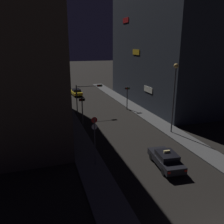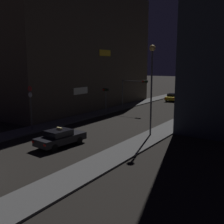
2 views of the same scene
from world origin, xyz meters
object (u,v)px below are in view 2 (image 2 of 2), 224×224
object	(u,v)px
far_car	(173,97)
traffic_light_right_kerb	(181,95)
taxi	(60,138)
sign_pole_left	(31,104)
street_lamp_near_block	(152,73)
traffic_light_left_kerb	(106,96)
traffic_light_overhead	(132,88)

from	to	relation	value
far_car	traffic_light_right_kerb	world-z (taller)	traffic_light_right_kerb
taxi	sign_pole_left	bearing A→B (deg)	160.94
far_car	street_lamp_near_block	xyz separation A→B (m)	(7.59, -25.81, 5.28)
far_car	traffic_light_left_kerb	size ratio (longest dim) A/B	1.22
taxi	traffic_light_overhead	xyz separation A→B (m)	(-3.24, 18.15, 2.74)
taxi	traffic_light_overhead	distance (m)	18.64
far_car	traffic_light_left_kerb	xyz separation A→B (m)	(-2.29, -19.09, 1.94)
far_car	street_lamp_near_block	distance (m)	27.41
taxi	traffic_light_overhead	size ratio (longest dim) A/B	0.97
far_car	traffic_light_left_kerb	distance (m)	19.33
taxi	traffic_light_left_kerb	distance (m)	14.74
traffic_light_left_kerb	street_lamp_near_block	bearing A→B (deg)	-34.19
traffic_light_overhead	traffic_light_left_kerb	distance (m)	4.75
far_car	traffic_light_overhead	xyz separation A→B (m)	(-0.64, -14.71, 2.75)
traffic_light_right_kerb	street_lamp_near_block	distance (m)	12.32
traffic_light_overhead	traffic_light_right_kerb	world-z (taller)	traffic_light_overhead
traffic_light_overhead	traffic_light_left_kerb	xyz separation A→B (m)	(-1.65, -4.38, -0.81)
traffic_light_left_kerb	traffic_light_right_kerb	distance (m)	10.04
traffic_light_right_kerb	sign_pole_left	size ratio (longest dim) A/B	0.86
traffic_light_overhead	street_lamp_near_block	bearing A→B (deg)	-53.42
far_car	traffic_light_overhead	world-z (taller)	traffic_light_overhead
taxi	traffic_light_overhead	world-z (taller)	traffic_light_overhead
traffic_light_left_kerb	traffic_light_right_kerb	size ratio (longest dim) A/B	0.95
taxi	street_lamp_near_block	world-z (taller)	street_lamp_near_block
taxi	sign_pole_left	size ratio (longest dim) A/B	1.01
traffic_light_right_kerb	street_lamp_near_block	xyz separation A→B (m)	(1.24, -11.83, 3.22)
taxi	far_car	distance (m)	32.97
street_lamp_near_block	taxi	bearing A→B (deg)	-125.24
taxi	street_lamp_near_block	size ratio (longest dim) A/B	0.55
traffic_light_overhead	sign_pole_left	xyz separation A→B (m)	(-2.80, -16.06, -0.65)
traffic_light_overhead	traffic_light_left_kerb	bearing A→B (deg)	-110.66
far_car	traffic_light_overhead	size ratio (longest dim) A/B	0.96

